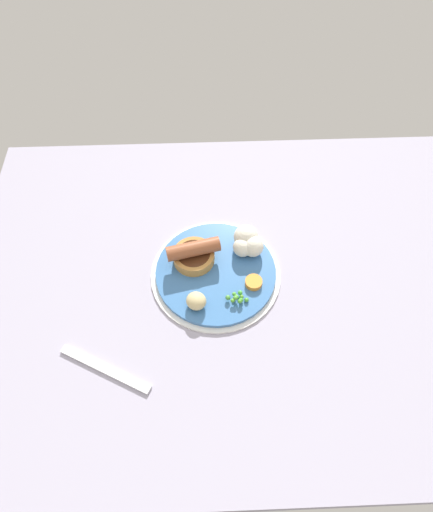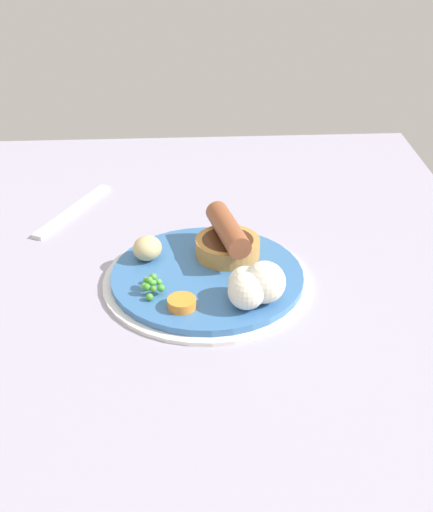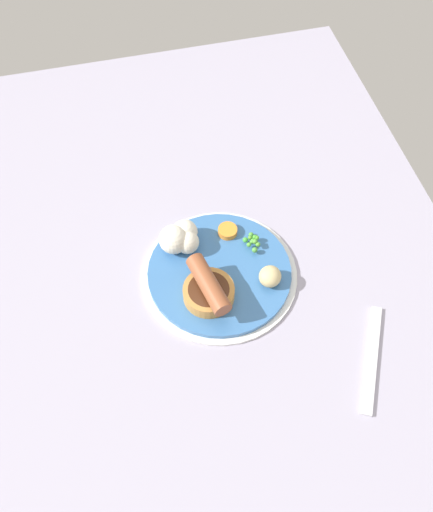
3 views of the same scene
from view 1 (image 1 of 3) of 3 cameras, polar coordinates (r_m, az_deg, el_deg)
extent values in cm
cube|color=#9E99AD|center=(92.03, 3.41, -3.52)|extent=(110.00, 80.00, 3.00)
cylinder|color=silver|center=(91.05, -0.09, -2.26)|extent=(25.91, 25.91, 0.50)
cylinder|color=#386BA8|center=(90.66, -0.09, -2.11)|extent=(23.84, 23.84, 1.40)
cylinder|color=#BC8442|center=(90.67, -2.85, -0.06)|extent=(8.25, 8.25, 2.29)
cylinder|color=#472614|center=(89.85, -2.88, 0.29)|extent=(6.60, 6.60, 0.30)
cylinder|color=brown|center=(88.51, -2.92, 0.89)|extent=(10.84, 5.16, 2.95)
sphere|color=#51A538|center=(86.34, 2.22, -4.77)|extent=(0.79, 0.79, 0.79)
sphere|color=#57A733|center=(85.52, 2.03, -5.59)|extent=(0.80, 0.80, 0.80)
sphere|color=#52A03F|center=(85.92, 2.48, -5.05)|extent=(0.70, 0.70, 0.70)
sphere|color=#4B973D|center=(86.01, 1.44, -5.22)|extent=(0.97, 0.97, 0.97)
sphere|color=#4F9536|center=(85.49, 2.36, -5.28)|extent=(0.89, 0.89, 0.89)
sphere|color=green|center=(86.65, 2.98, -4.61)|extent=(0.92, 0.92, 0.92)
sphere|color=green|center=(85.77, 2.57, -5.14)|extent=(0.74, 0.74, 0.74)
sphere|color=green|center=(85.65, 3.07, -5.52)|extent=(0.90, 0.90, 0.90)
sphere|color=#4F922C|center=(86.17, 3.16, -5.10)|extent=(0.77, 0.77, 0.77)
sphere|color=#50A72F|center=(85.53, 2.95, -5.67)|extent=(0.86, 0.86, 0.86)
sphere|color=#4C9E38|center=(86.51, 4.02, -5.49)|extent=(0.88, 0.88, 0.88)
sphere|color=silver|center=(90.94, 3.01, 1.11)|extent=(3.97, 3.97, 3.97)
sphere|color=silver|center=(91.00, 4.56, 1.23)|extent=(4.35, 4.35, 4.35)
sphere|color=silver|center=(91.88, 3.70, 2.41)|extent=(4.97, 4.97, 4.97)
ellipsoid|color=#CCB77F|center=(85.02, -2.55, -5.63)|extent=(5.20, 5.15, 3.08)
cylinder|color=orange|center=(88.33, 4.66, -3.30)|extent=(4.63, 4.63, 1.14)
cube|color=silver|center=(84.70, -13.76, -13.54)|extent=(16.72, 9.71, 0.60)
camera|label=2|loc=(0.93, 55.51, 14.28)|focal=50.00mm
camera|label=3|loc=(0.76, -58.68, 41.15)|focal=40.00mm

